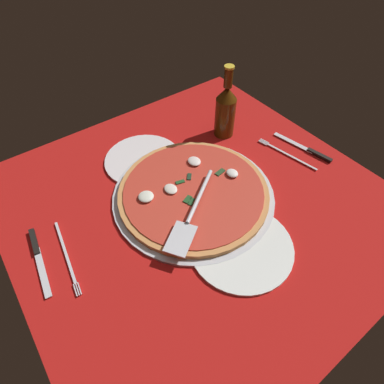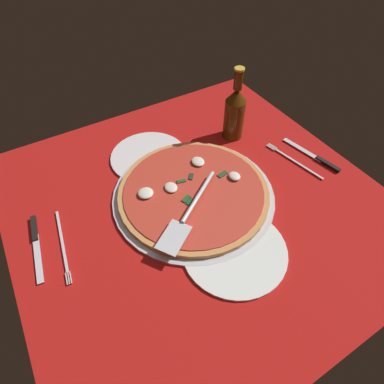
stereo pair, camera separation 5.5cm
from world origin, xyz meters
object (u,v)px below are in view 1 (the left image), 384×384
Objects in this scene: dinner_plate_right at (241,247)px; place_setting_far at (297,153)px; dinner_plate_left at (143,160)px; pizza_server at (192,213)px; beer_bottle at (225,110)px; pizza at (192,192)px; place_setting_near at (52,257)px.

place_setting_far reaches higher than dinner_plate_right.
pizza_server is at bearing -4.23° from dinner_plate_left.
dinner_plate_right is 43.07cm from beer_bottle.
dinner_plate_right is 19.29cm from pizza.
pizza_server is 1.07× the size of place_setting_near.
pizza is 1.71× the size of place_setting_far.
place_setting_far is at bearing 90.65° from place_setting_near.
place_setting_far is 24.91cm from beer_bottle.
pizza_server reaches higher than pizza.
beer_bottle is at bearing 81.09° from dinner_plate_left.
place_setting_far is at bearing 148.99° from pizza_server.
beer_bottle is (-20.29, -11.64, 8.57)cm from place_setting_far.
pizza is at bearing 179.45° from dinner_plate_right.
place_setting_near is 72.27cm from place_setting_far.
dinner_plate_left is at bearing -175.76° from dinner_plate_right.
dinner_plate_left is 38.99cm from dinner_plate_right.
pizza is 1.72× the size of beer_bottle.
beer_bottle is at bearing -176.29° from pizza_server.
place_setting_near is (15.43, -33.01, -0.14)cm from dinner_plate_left.
dinner_plate_left and dinner_plate_right have the same top height.
place_setting_far is at bearing 29.85° from beer_bottle.
pizza is at bearing 71.86° from place_setting_far.
place_setting_near is at bearing -79.45° from beer_bottle.
pizza is 35.98cm from place_setting_far.
pizza reaches higher than dinner_plate_right.
place_setting_far reaches higher than dinner_plate_left.
place_setting_near is 0.97× the size of place_setting_far.
place_setting_far is (-14.36, 35.80, -0.15)cm from dinner_plate_right.
beer_bottle reaches higher than pizza_server.
place_setting_near is (-4.23, -36.08, -1.51)cm from pizza.
place_setting_near reaches higher than dinner_plate_left.
beer_bottle is (-15.41, 23.97, 7.04)cm from pizza.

